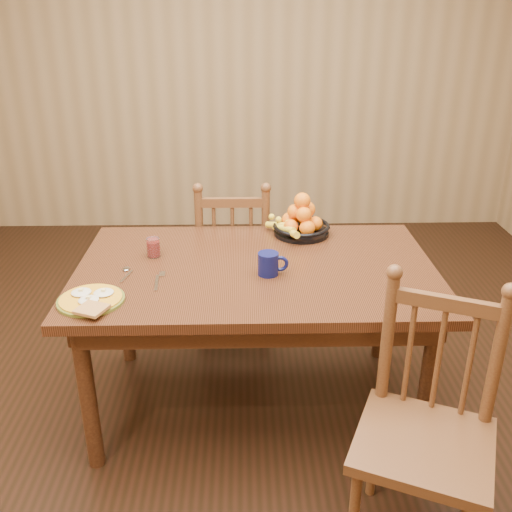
{
  "coord_description": "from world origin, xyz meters",
  "views": [
    {
      "loc": [
        -0.05,
        -2.31,
        1.83
      ],
      "look_at": [
        0.0,
        0.0,
        0.8
      ],
      "focal_mm": 40.0,
      "sensor_mm": 36.0,
      "label": 1
    }
  ],
  "objects_px": {
    "coffee_mug": "(269,264)",
    "chair_near": "(426,432)",
    "dining_table": "(256,283)",
    "fruit_bowl": "(300,223)",
    "chair_far": "(234,262)",
    "breakfast_plate": "(91,299)"
  },
  "relations": [
    {
      "from": "coffee_mug",
      "to": "chair_near",
      "type": "bearing_deg",
      "value": -53.87
    },
    {
      "from": "dining_table",
      "to": "fruit_bowl",
      "type": "bearing_deg",
      "value": 58.36
    },
    {
      "from": "coffee_mug",
      "to": "chair_far",
      "type": "bearing_deg",
      "value": 102.51
    },
    {
      "from": "chair_near",
      "to": "fruit_bowl",
      "type": "distance_m",
      "value": 1.26
    },
    {
      "from": "dining_table",
      "to": "coffee_mug",
      "type": "height_order",
      "value": "coffee_mug"
    },
    {
      "from": "chair_near",
      "to": "fruit_bowl",
      "type": "bearing_deg",
      "value": 129.73
    },
    {
      "from": "breakfast_plate",
      "to": "coffee_mug",
      "type": "relative_size",
      "value": 2.28
    },
    {
      "from": "dining_table",
      "to": "chair_far",
      "type": "bearing_deg",
      "value": 99.5
    },
    {
      "from": "dining_table",
      "to": "fruit_bowl",
      "type": "xyz_separation_m",
      "value": [
        0.23,
        0.38,
        0.15
      ]
    },
    {
      "from": "dining_table",
      "to": "chair_near",
      "type": "height_order",
      "value": "chair_near"
    },
    {
      "from": "coffee_mug",
      "to": "breakfast_plate",
      "type": "bearing_deg",
      "value": -161.68
    },
    {
      "from": "chair_near",
      "to": "breakfast_plate",
      "type": "bearing_deg",
      "value": -177.08
    },
    {
      "from": "breakfast_plate",
      "to": "coffee_mug",
      "type": "distance_m",
      "value": 0.75
    },
    {
      "from": "chair_far",
      "to": "dining_table",
      "type": "bearing_deg",
      "value": 99.85
    },
    {
      "from": "breakfast_plate",
      "to": "fruit_bowl",
      "type": "xyz_separation_m",
      "value": [
        0.89,
        0.7,
        0.05
      ]
    },
    {
      "from": "dining_table",
      "to": "fruit_bowl",
      "type": "height_order",
      "value": "fruit_bowl"
    },
    {
      "from": "breakfast_plate",
      "to": "fruit_bowl",
      "type": "relative_size",
      "value": 0.94
    },
    {
      "from": "chair_far",
      "to": "fruit_bowl",
      "type": "bearing_deg",
      "value": 140.08
    },
    {
      "from": "coffee_mug",
      "to": "fruit_bowl",
      "type": "distance_m",
      "value": 0.5
    },
    {
      "from": "chair_near",
      "to": "breakfast_plate",
      "type": "height_order",
      "value": "chair_near"
    },
    {
      "from": "fruit_bowl",
      "to": "chair_far",
      "type": "bearing_deg",
      "value": 139.73
    },
    {
      "from": "coffee_mug",
      "to": "fruit_bowl",
      "type": "bearing_deg",
      "value": 68.97
    }
  ]
}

